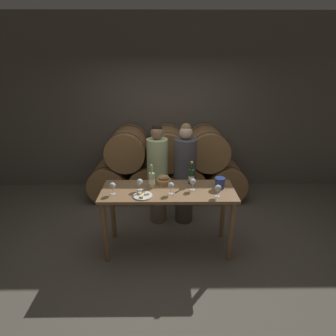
# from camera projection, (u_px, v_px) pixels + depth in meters

# --- Properties ---
(ground_plane) EXTENTS (10.00, 10.00, 0.00)m
(ground_plane) POSITION_uv_depth(u_px,v_px,m) (168.00, 247.00, 3.64)
(ground_plane) COLOR #665E51
(stone_wall_back) EXTENTS (10.00, 0.12, 3.20)m
(stone_wall_back) POSITION_uv_depth(u_px,v_px,m) (167.00, 107.00, 4.99)
(stone_wall_back) COLOR #60594F
(stone_wall_back) RESTS_ON ground_plane
(barrel_stack) EXTENTS (2.85, 0.86, 1.31)m
(barrel_stack) POSITION_uv_depth(u_px,v_px,m) (167.00, 166.00, 4.86)
(barrel_stack) COLOR #9E7042
(barrel_stack) RESTS_ON ground_plane
(tasting_table) EXTENTS (1.69, 0.61, 0.89)m
(tasting_table) POSITION_uv_depth(u_px,v_px,m) (168.00, 199.00, 3.36)
(tasting_table) COLOR olive
(tasting_table) RESTS_ON ground_plane
(person_left) EXTENTS (0.31, 0.31, 1.58)m
(person_left) POSITION_uv_depth(u_px,v_px,m) (158.00, 174.00, 3.97)
(person_left) COLOR #756651
(person_left) RESTS_ON ground_plane
(person_right) EXTENTS (0.34, 0.34, 1.59)m
(person_right) POSITION_uv_depth(u_px,v_px,m) (185.00, 174.00, 3.98)
(person_right) COLOR #4C4238
(person_right) RESTS_ON ground_plane
(wine_bottle_red) EXTENTS (0.07, 0.07, 0.31)m
(wine_bottle_red) POSITION_uv_depth(u_px,v_px,m) (191.00, 176.00, 3.45)
(wine_bottle_red) COLOR #193819
(wine_bottle_red) RESTS_ON tasting_table
(wine_bottle_white) EXTENTS (0.07, 0.07, 0.31)m
(wine_bottle_white) POSITION_uv_depth(u_px,v_px,m) (152.00, 180.00, 3.34)
(wine_bottle_white) COLOR #ADBC7F
(wine_bottle_white) RESTS_ON tasting_table
(blue_crock) EXTENTS (0.13, 0.13, 0.14)m
(blue_crock) POSITION_uv_depth(u_px,v_px,m) (220.00, 182.00, 3.34)
(blue_crock) COLOR navy
(blue_crock) RESTS_ON tasting_table
(bread_basket) EXTENTS (0.20, 0.20, 0.12)m
(bread_basket) POSITION_uv_depth(u_px,v_px,m) (164.00, 180.00, 3.47)
(bread_basket) COLOR #A87F4C
(bread_basket) RESTS_ON tasting_table
(cheese_plate) EXTENTS (0.23, 0.23, 0.04)m
(cheese_plate) POSITION_uv_depth(u_px,v_px,m) (143.00, 195.00, 3.15)
(cheese_plate) COLOR white
(cheese_plate) RESTS_ON tasting_table
(wine_glass_far_left) EXTENTS (0.08, 0.08, 0.15)m
(wine_glass_far_left) POSITION_uv_depth(u_px,v_px,m) (112.00, 186.00, 3.16)
(wine_glass_far_left) COLOR white
(wine_glass_far_left) RESTS_ON tasting_table
(wine_glass_left) EXTENTS (0.08, 0.08, 0.15)m
(wine_glass_left) POSITION_uv_depth(u_px,v_px,m) (140.00, 182.00, 3.27)
(wine_glass_left) COLOR white
(wine_glass_left) RESTS_ON tasting_table
(wine_glass_center) EXTENTS (0.08, 0.08, 0.15)m
(wine_glass_center) POSITION_uv_depth(u_px,v_px,m) (171.00, 186.00, 3.17)
(wine_glass_center) COLOR white
(wine_glass_center) RESTS_ON tasting_table
(wine_glass_right) EXTENTS (0.08, 0.08, 0.15)m
(wine_glass_right) POSITION_uv_depth(u_px,v_px,m) (193.00, 182.00, 3.27)
(wine_glass_right) COLOR white
(wine_glass_right) RESTS_ON tasting_table
(wine_glass_far_right) EXTENTS (0.08, 0.08, 0.15)m
(wine_glass_far_right) POSITION_uv_depth(u_px,v_px,m) (218.00, 188.00, 3.10)
(wine_glass_far_right) COLOR white
(wine_glass_far_right) RESTS_ON tasting_table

